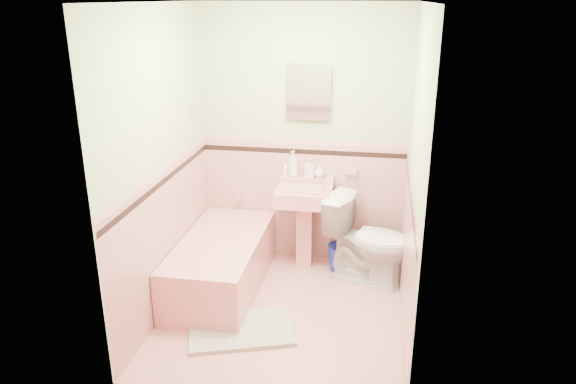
% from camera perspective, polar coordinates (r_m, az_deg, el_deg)
% --- Properties ---
extents(floor, '(2.20, 2.20, 0.00)m').
position_cam_1_polar(floor, '(4.75, -0.53, -12.45)').
color(floor, '#DC9390').
rests_on(floor, ground).
extents(ceiling, '(2.20, 2.20, 0.00)m').
position_cam_1_polar(ceiling, '(4.02, -0.65, 19.29)').
color(ceiling, white).
rests_on(ceiling, ground).
extents(wall_back, '(2.50, 0.00, 2.50)m').
position_cam_1_polar(wall_back, '(5.26, 1.60, 5.65)').
color(wall_back, '#F5E8C7').
rests_on(wall_back, ground).
extents(wall_front, '(2.50, 0.00, 2.50)m').
position_cam_1_polar(wall_front, '(3.21, -4.16, -3.84)').
color(wall_front, '#F5E8C7').
rests_on(wall_front, ground).
extents(wall_left, '(0.00, 2.50, 2.50)m').
position_cam_1_polar(wall_left, '(4.50, -13.21, 2.67)').
color(wall_left, '#F5E8C7').
rests_on(wall_left, ground).
extents(wall_right, '(0.00, 2.50, 2.50)m').
position_cam_1_polar(wall_right, '(4.16, 13.08, 1.29)').
color(wall_right, '#F5E8C7').
rests_on(wall_right, ground).
extents(wainscot_back, '(2.00, 0.00, 2.00)m').
position_cam_1_polar(wainscot_back, '(5.45, 1.52, -1.02)').
color(wainscot_back, '#DF9995').
rests_on(wainscot_back, ground).
extents(wainscot_front, '(2.00, 0.00, 2.00)m').
position_cam_1_polar(wainscot_front, '(3.53, -3.85, -13.46)').
color(wainscot_front, '#DF9995').
rests_on(wainscot_front, ground).
extents(wainscot_left, '(0.00, 2.20, 2.20)m').
position_cam_1_polar(wainscot_left, '(4.73, -12.46, -4.88)').
color(wainscot_left, '#DF9995').
rests_on(wainscot_left, ground).
extents(wainscot_right, '(0.00, 2.20, 2.20)m').
position_cam_1_polar(wainscot_right, '(4.41, 12.27, -6.74)').
color(wainscot_right, '#DF9995').
rests_on(wainscot_right, ground).
extents(accent_back, '(2.00, 0.00, 2.00)m').
position_cam_1_polar(accent_back, '(5.28, 1.56, 4.24)').
color(accent_back, black).
rests_on(accent_back, ground).
extents(accent_front, '(2.00, 0.00, 2.00)m').
position_cam_1_polar(accent_front, '(3.28, -4.03, -5.79)').
color(accent_front, black).
rests_on(accent_front, ground).
extents(accent_left, '(0.00, 2.20, 2.20)m').
position_cam_1_polar(accent_left, '(4.54, -12.87, 1.10)').
color(accent_left, black).
rests_on(accent_left, ground).
extents(accent_right, '(0.00, 2.20, 2.20)m').
position_cam_1_polar(accent_right, '(4.21, 12.70, -0.38)').
color(accent_right, black).
rests_on(accent_right, ground).
extents(cap_back, '(2.00, 0.00, 2.00)m').
position_cam_1_polar(cap_back, '(5.26, 1.57, 5.29)').
color(cap_back, pink).
rests_on(cap_back, ground).
extents(cap_front, '(2.00, 0.00, 2.00)m').
position_cam_1_polar(cap_front, '(3.24, -4.07, -4.20)').
color(cap_front, pink).
rests_on(cap_front, ground).
extents(cap_left, '(0.00, 2.20, 2.20)m').
position_cam_1_polar(cap_left, '(4.51, -12.97, 2.30)').
color(cap_left, pink).
rests_on(cap_left, ground).
extents(cap_right, '(0.00, 2.20, 2.20)m').
position_cam_1_polar(cap_right, '(4.17, 12.80, 0.91)').
color(cap_right, pink).
rests_on(cap_right, ground).
extents(bathtub, '(0.70, 1.50, 0.45)m').
position_cam_1_polar(bathtub, '(5.05, -6.96, -7.57)').
color(bathtub, '#D78682').
rests_on(bathtub, floor).
extents(tub_faucet, '(0.04, 0.12, 0.04)m').
position_cam_1_polar(tub_faucet, '(5.52, -5.01, -0.46)').
color(tub_faucet, silver).
rests_on(tub_faucet, wall_back).
extents(sink, '(0.52, 0.48, 0.82)m').
position_cam_1_polar(sink, '(5.30, 1.67, -3.81)').
color(sink, '#D78682').
rests_on(sink, floor).
extents(sink_faucet, '(0.02, 0.02, 0.10)m').
position_cam_1_polar(sink_faucet, '(5.24, 1.95, 2.19)').
color(sink_faucet, silver).
rests_on(sink_faucet, sink).
extents(medicine_cabinet, '(0.37, 0.04, 0.46)m').
position_cam_1_polar(medicine_cabinet, '(5.14, 2.16, 10.42)').
color(medicine_cabinet, white).
rests_on(medicine_cabinet, wall_back).
extents(soap_dish, '(0.11, 0.07, 0.04)m').
position_cam_1_polar(soap_dish, '(5.26, 6.58, 2.13)').
color(soap_dish, '#D78682').
rests_on(soap_dish, wall_back).
extents(soap_bottle_left, '(0.13, 0.13, 0.26)m').
position_cam_1_polar(soap_bottle_left, '(5.28, 0.56, 3.00)').
color(soap_bottle_left, '#B2B2B2').
rests_on(soap_bottle_left, sink).
extents(soap_bottle_mid, '(0.11, 0.11, 0.19)m').
position_cam_1_polar(soap_bottle_mid, '(5.27, 2.18, 2.57)').
color(soap_bottle_mid, '#B2B2B2').
rests_on(soap_bottle_mid, sink).
extents(soap_bottle_right, '(0.11, 0.11, 0.13)m').
position_cam_1_polar(soap_bottle_right, '(5.27, 3.29, 2.21)').
color(soap_bottle_right, '#B2B2B2').
rests_on(soap_bottle_right, sink).
extents(tube, '(0.04, 0.04, 0.12)m').
position_cam_1_polar(tube, '(5.32, -0.27, 2.34)').
color(tube, white).
rests_on(tube, sink).
extents(toilet, '(0.90, 0.69, 0.82)m').
position_cam_1_polar(toilet, '(5.12, 8.52, -5.01)').
color(toilet, white).
rests_on(toilet, floor).
extents(bucket, '(0.28, 0.28, 0.26)m').
position_cam_1_polar(bucket, '(5.39, 5.54, -6.82)').
color(bucket, '#1426B5').
rests_on(bucket, floor).
extents(bath_mat, '(0.96, 0.78, 0.03)m').
position_cam_1_polar(bath_mat, '(4.52, -4.95, -14.13)').
color(bath_mat, gray).
rests_on(bath_mat, floor).
extents(shoe, '(0.15, 0.08, 0.06)m').
position_cam_1_polar(shoe, '(4.60, -6.45, -12.84)').
color(shoe, '#BF1E59').
rests_on(shoe, bath_mat).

